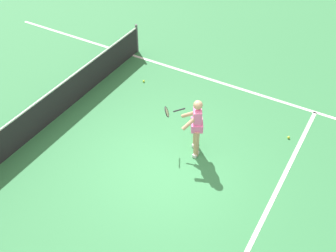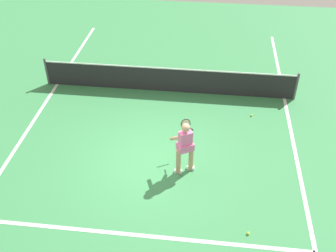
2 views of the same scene
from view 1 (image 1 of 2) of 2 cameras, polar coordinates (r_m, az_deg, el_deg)
ground_plane at (r=10.09m, az=-0.24°, el=-5.78°), size 24.55×24.55×0.00m
service_line_marking at (r=9.51m, az=13.34°, el=-11.14°), size 7.85×0.10×0.01m
sideline_right_marking at (r=12.82m, az=8.62°, el=5.41°), size 0.10×16.88×0.01m
court_net at (r=11.54m, az=-15.80°, el=2.43°), size 8.53×0.08×0.98m
tennis_player at (r=9.99m, az=3.78°, el=0.22°), size 0.68×1.14×1.55m
tennis_ball_near at (r=11.27m, az=16.11°, el=-1.50°), size 0.07×0.07×0.07m
tennis_ball_mid at (r=12.86m, az=-3.33°, el=6.12°), size 0.07×0.07×0.07m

